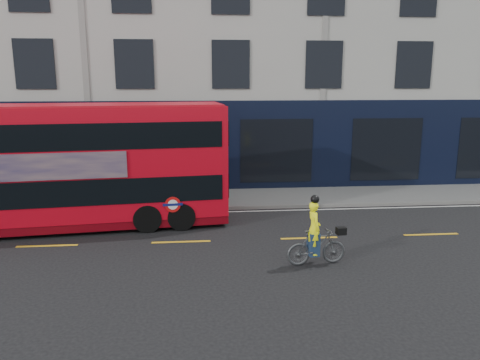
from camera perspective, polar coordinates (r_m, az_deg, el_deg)
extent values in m
plane|color=black|center=(13.96, -24.27, -9.46)|extent=(120.00, 120.00, 0.00)
cube|color=gray|center=(19.89, -18.29, -2.50)|extent=(60.00, 3.00, 0.12)
cube|color=slate|center=(18.49, -19.32, -3.66)|extent=(60.00, 0.12, 0.13)
cube|color=#B1B0A7|center=(25.79, -16.08, 17.54)|extent=(50.00, 10.00, 15.00)
cube|color=black|center=(20.94, -17.74, 3.67)|extent=(50.00, 0.08, 4.00)
cube|color=silver|center=(18.22, -19.53, -4.10)|extent=(58.00, 0.10, 0.01)
cube|color=red|center=(16.36, -19.91, 2.09)|extent=(10.31, 3.38, 3.63)
cube|color=#64040C|center=(16.79, -19.43, -4.49)|extent=(10.30, 3.34, 0.28)
cube|color=black|center=(16.51, -19.71, -0.66)|extent=(9.91, 3.38, 0.83)
cube|color=black|center=(16.23, -20.15, 5.36)|extent=(9.91, 3.38, 0.83)
cube|color=#A50B18|center=(16.16, -20.38, 8.50)|extent=(10.10, 3.27, 0.07)
cube|color=black|center=(16.53, -2.04, 0.07)|extent=(0.26, 2.06, 0.83)
cube|color=black|center=(16.25, -2.08, 6.10)|extent=(0.26, 2.06, 0.83)
cube|color=gray|center=(15.38, -23.94, 1.42)|extent=(5.49, 0.64, 0.83)
cylinder|color=red|center=(15.31, -8.20, -2.98)|extent=(0.51, 0.08, 0.52)
cylinder|color=white|center=(15.31, -8.20, -2.99)|extent=(0.33, 0.06, 0.33)
cube|color=#0C1459|center=(15.30, -8.19, -2.99)|extent=(0.64, 0.09, 0.08)
cylinder|color=black|center=(16.59, -7.43, -3.42)|extent=(1.17, 2.44, 0.92)
cylinder|color=black|center=(16.56, -11.25, -3.59)|extent=(1.17, 2.44, 0.92)
imported|color=#4A4D4F|center=(12.83, 9.30, -8.07)|extent=(1.67, 0.63, 0.98)
imported|color=#F0F210|center=(12.62, 9.00, -5.79)|extent=(0.40, 0.56, 1.43)
cube|color=black|center=(12.94, 12.22, -6.08)|extent=(0.27, 0.22, 0.20)
cube|color=#1C2F4B|center=(12.77, 8.93, -7.71)|extent=(0.30, 0.37, 0.63)
sphere|color=black|center=(12.40, 9.12, -2.33)|extent=(0.23, 0.23, 0.23)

